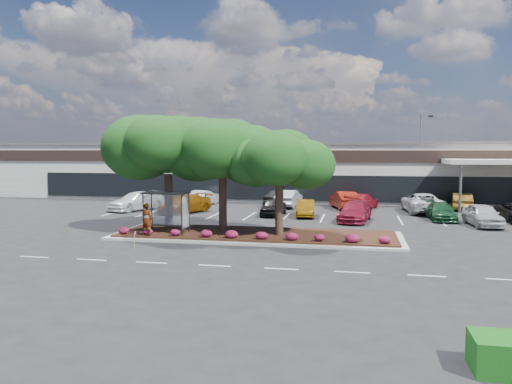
% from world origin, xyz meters
% --- Properties ---
extents(ground, '(160.00, 160.00, 0.00)m').
position_xyz_m(ground, '(0.00, 0.00, 0.00)').
color(ground, black).
rests_on(ground, ground).
extents(retail_store, '(80.40, 25.20, 6.25)m').
position_xyz_m(retail_store, '(0.06, 33.91, 3.15)').
color(retail_store, silver).
rests_on(retail_store, ground).
extents(landscape_island, '(18.00, 6.00, 0.26)m').
position_xyz_m(landscape_island, '(-2.00, 4.00, 0.12)').
color(landscape_island, '#A2A19C').
rests_on(landscape_island, ground).
extents(lane_markings, '(33.12, 20.06, 0.01)m').
position_xyz_m(lane_markings, '(-0.14, 10.42, 0.01)').
color(lane_markings, silver).
rests_on(lane_markings, ground).
extents(shrub_row, '(17.00, 0.80, 0.50)m').
position_xyz_m(shrub_row, '(-2.00, 1.90, 0.51)').
color(shrub_row, maroon).
rests_on(shrub_row, landscape_island).
extents(bus_shelter, '(2.75, 1.55, 2.59)m').
position_xyz_m(bus_shelter, '(-7.50, 2.95, 2.31)').
color(bus_shelter, black).
rests_on(bus_shelter, landscape_island).
extents(island_tree_west, '(7.20, 7.20, 7.89)m').
position_xyz_m(island_tree_west, '(-8.00, 4.50, 4.21)').
color(island_tree_west, '#113310').
rests_on(island_tree_west, landscape_island).
extents(island_tree_mid, '(6.60, 6.60, 7.32)m').
position_xyz_m(island_tree_mid, '(-4.50, 5.20, 3.92)').
color(island_tree_mid, '#113310').
rests_on(island_tree_mid, landscape_island).
extents(island_tree_east, '(5.80, 5.80, 6.50)m').
position_xyz_m(island_tree_east, '(-0.50, 3.70, 3.51)').
color(island_tree_east, '#113310').
rests_on(island_tree_east, landscape_island).
extents(conifer_north_west, '(4.40, 4.40, 10.00)m').
position_xyz_m(conifer_north_west, '(-30.00, 46.00, 5.00)').
color(conifer_north_west, '#113310').
rests_on(conifer_north_west, ground).
extents(person_waiting, '(0.82, 0.65, 1.98)m').
position_xyz_m(person_waiting, '(-8.35, 1.78, 1.25)').
color(person_waiting, '#594C47').
rests_on(person_waiting, landscape_island).
extents(light_pole, '(1.43, 0.50, 9.11)m').
position_xyz_m(light_pole, '(10.67, 28.01, 4.02)').
color(light_pole, '#A2A19C').
rests_on(light_pole, ground).
extents(survey_stake, '(0.07, 0.14, 0.97)m').
position_xyz_m(survey_stake, '(-7.87, -1.00, 0.63)').
color(survey_stake, tan).
rests_on(survey_stake, ground).
extents(car_0, '(4.39, 6.09, 1.64)m').
position_xyz_m(car_0, '(-15.41, 15.49, 0.82)').
color(car_0, white).
rests_on(car_0, ground).
extents(car_1, '(4.28, 5.89, 1.58)m').
position_xyz_m(car_1, '(-10.47, 14.42, 0.79)').
color(car_1, '#7D4709').
rests_on(car_1, ground).
extents(car_2, '(1.82, 4.32, 1.46)m').
position_xyz_m(car_2, '(-2.64, 14.34, 0.73)').
color(car_2, black).
rests_on(car_2, ground).
extents(car_4, '(1.80, 4.26, 1.37)m').
position_xyz_m(car_4, '(0.06, 14.18, 0.68)').
color(car_4, '#674106').
rests_on(car_4, ground).
extents(car_5, '(2.81, 5.43, 1.51)m').
position_xyz_m(car_5, '(4.03, 12.15, 0.75)').
color(car_5, maroon).
rests_on(car_5, ground).
extents(car_6, '(2.03, 4.69, 1.34)m').
position_xyz_m(car_6, '(10.61, 14.26, 0.67)').
color(car_6, '#184323').
rests_on(car_6, ground).
extents(car_7, '(2.34, 4.87, 1.61)m').
position_xyz_m(car_7, '(13.05, 11.61, 0.80)').
color(car_7, '#B6B6B6').
rests_on(car_7, ground).
extents(car_9, '(2.91, 4.53, 1.41)m').
position_xyz_m(car_9, '(-11.00, 21.44, 0.70)').
color(car_9, '#A0A3AB').
rests_on(car_9, ground).
extents(car_10, '(1.84, 4.01, 1.33)m').
position_xyz_m(car_10, '(-10.59, 20.44, 0.67)').
color(car_10, silver).
rests_on(car_10, ground).
extents(car_11, '(2.16, 5.11, 1.64)m').
position_xyz_m(car_11, '(-2.19, 20.63, 0.82)').
color(car_11, '#999BA3').
rests_on(car_11, ground).
extents(car_12, '(3.30, 5.16, 1.61)m').
position_xyz_m(car_12, '(-2.78, 20.92, 0.80)').
color(car_12, black).
rests_on(car_12, ground).
extents(car_13, '(3.03, 5.27, 1.64)m').
position_xyz_m(car_13, '(3.03, 20.13, 0.82)').
color(car_13, maroon).
rests_on(car_13, ground).
extents(car_14, '(3.42, 5.44, 1.47)m').
position_xyz_m(car_14, '(4.62, 20.23, 0.74)').
color(car_14, maroon).
rests_on(car_14, ground).
extents(car_15, '(3.35, 6.36, 1.70)m').
position_xyz_m(car_15, '(9.73, 18.72, 0.85)').
color(car_15, silver).
rests_on(car_15, ground).
extents(car_16, '(2.25, 4.86, 1.54)m').
position_xyz_m(car_16, '(13.59, 21.71, 0.77)').
color(car_16, brown).
rests_on(car_16, ground).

